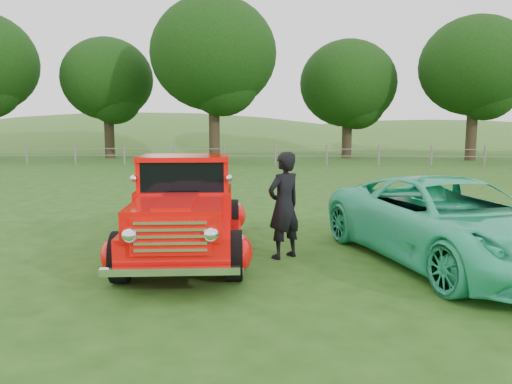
# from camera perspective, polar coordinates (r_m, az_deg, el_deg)

# --- Properties ---
(ground) EXTENTS (140.00, 140.00, 0.00)m
(ground) POSITION_cam_1_polar(r_m,az_deg,el_deg) (7.63, -1.00, -9.86)
(ground) COLOR #1F4512
(ground) RESTS_ON ground
(distant_hills) EXTENTS (116.00, 60.00, 18.00)m
(distant_hills) POSITION_cam_1_polar(r_m,az_deg,el_deg) (67.23, -0.69, 1.72)
(distant_hills) COLOR #3C6625
(distant_hills) RESTS_ON ground
(fence_line) EXTENTS (48.00, 0.12, 1.20)m
(fence_line) POSITION_cam_1_polar(r_m,az_deg,el_deg) (29.31, 2.21, 4.26)
(fence_line) COLOR #6C655B
(fence_line) RESTS_ON ground
(tree_mid_west) EXTENTS (6.40, 6.40, 8.46)m
(tree_mid_west) POSITION_cam_1_polar(r_m,az_deg,el_deg) (37.57, -16.64, 12.23)
(tree_mid_west) COLOR #2E2217
(tree_mid_west) RESTS_ON ground
(tree_near_west) EXTENTS (8.00, 8.00, 10.42)m
(tree_near_west) POSITION_cam_1_polar(r_m,az_deg,el_deg) (32.89, -4.88, 15.41)
(tree_near_west) COLOR #2E2217
(tree_near_west) RESTS_ON ground
(tree_near_east) EXTENTS (6.80, 6.80, 8.33)m
(tree_near_east) POSITION_cam_1_polar(r_m,az_deg,el_deg) (36.65, 10.48, 12.07)
(tree_near_east) COLOR #2E2217
(tree_near_east) RESTS_ON ground
(tree_mid_east) EXTENTS (7.20, 7.20, 9.44)m
(tree_mid_east) POSITION_cam_1_polar(r_m,az_deg,el_deg) (36.66, 23.76, 13.02)
(tree_mid_east) COLOR #2E2217
(tree_mid_east) RESTS_ON ground
(red_pickup) EXTENTS (2.62, 5.14, 1.78)m
(red_pickup) POSITION_cam_1_polar(r_m,az_deg,el_deg) (8.88, -8.00, -2.16)
(red_pickup) COLOR black
(red_pickup) RESTS_ON ground
(teal_sedan) EXTENTS (3.90, 5.64, 1.43)m
(teal_sedan) POSITION_cam_1_polar(r_m,az_deg,el_deg) (8.88, 21.24, -3.14)
(teal_sedan) COLOR #33CC96
(teal_sedan) RESTS_ON ground
(man) EXTENTS (0.80, 0.78, 1.85)m
(man) POSITION_cam_1_polar(r_m,az_deg,el_deg) (8.61, 3.21, -1.53)
(man) COLOR black
(man) RESTS_ON ground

